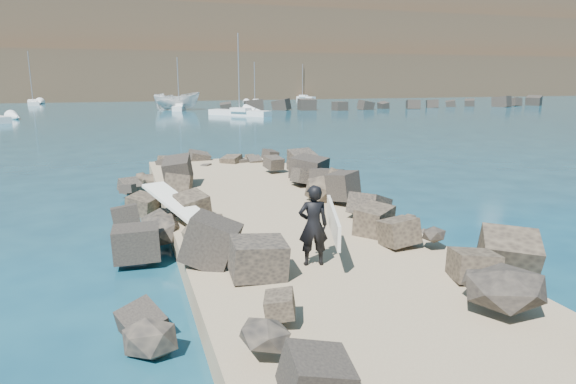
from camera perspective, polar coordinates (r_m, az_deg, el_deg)
ground at (r=14.86m, az=-1.18°, el=-4.85°), size 800.00×800.00×0.00m
jetty at (r=12.96m, az=1.36°, el=-6.11°), size 6.00×26.00×0.60m
riprap_left at (r=12.77m, az=-11.85°, el=-5.72°), size 2.60×22.00×1.00m
riprap_right at (r=14.49m, az=11.63°, el=-3.51°), size 2.60×22.00×1.00m
breakwater_secondary at (r=79.01m, az=12.04°, el=9.51°), size 52.00×4.00×1.20m
headland at (r=174.54m, az=-13.65°, el=16.02°), size 360.00×140.00×32.00m
surfboard_resting at (r=14.28m, az=-12.41°, el=-1.52°), size 1.65×2.72×0.09m
boat_imported at (r=75.30m, az=-12.23°, el=9.85°), size 6.75×3.48×2.48m
surfer_with_board at (r=10.69m, az=3.14°, el=-3.66°), size 1.13×2.06×1.71m
sailboat_b at (r=74.70m, az=-11.99°, el=9.15°), size 2.60×6.18×7.39m
sailboat_e at (r=96.86m, az=-26.47°, el=8.85°), size 2.84×7.57×8.89m
sailboat_d at (r=88.14m, az=-3.70°, el=9.88°), size 2.96×5.97×7.19m
sailboat_c at (r=62.79m, az=-5.40°, el=8.77°), size 6.73×7.32×9.73m
sailboat_f at (r=109.22m, az=1.62°, el=10.41°), size 4.30×5.84×7.39m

